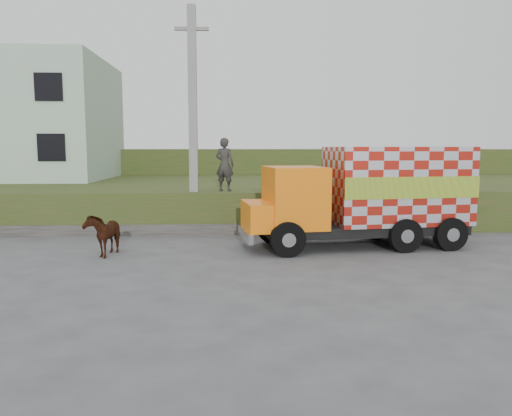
{
  "coord_description": "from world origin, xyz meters",
  "views": [
    {
      "loc": [
        0.26,
        -13.48,
        3.06
      ],
      "look_at": [
        1.06,
        1.17,
        1.3
      ],
      "focal_mm": 35.0,
      "sensor_mm": 36.0,
      "label": 1
    }
  ],
  "objects": [
    {
      "name": "utility_pole",
      "position": [
        -1.0,
        4.6,
        4.08
      ],
      "size": [
        1.2,
        0.3,
        8.0
      ],
      "color": "gray",
      "rests_on": "ground"
    },
    {
      "name": "retaining_strip",
      "position": [
        -2.0,
        4.2,
        0.2
      ],
      "size": [
        16.0,
        0.5,
        0.4
      ],
      "primitive_type": "cube",
      "color": "#595651",
      "rests_on": "ground"
    },
    {
      "name": "embankment_far",
      "position": [
        0.0,
        22.0,
        1.5
      ],
      "size": [
        40.0,
        12.0,
        3.0
      ],
      "primitive_type": "cube",
      "color": "#274918",
      "rests_on": "ground"
    },
    {
      "name": "cow",
      "position": [
        -3.33,
        0.88,
        0.62
      ],
      "size": [
        0.88,
        1.56,
        1.25
      ],
      "primitive_type": "imported",
      "rotation": [
        0.0,
        0.0,
        -0.14
      ],
      "color": "#32190C",
      "rests_on": "ground"
    },
    {
      "name": "ground",
      "position": [
        0.0,
        0.0,
        0.0
      ],
      "size": [
        120.0,
        120.0,
        0.0
      ],
      "primitive_type": "plane",
      "color": "#474749",
      "rests_on": "ground"
    },
    {
      "name": "cargo_truck",
      "position": [
        4.58,
        1.73,
        1.6
      ],
      "size": [
        7.17,
        3.13,
        3.1
      ],
      "rotation": [
        0.0,
        0.0,
        0.12
      ],
      "color": "black",
      "rests_on": "ground"
    },
    {
      "name": "embankment",
      "position": [
        0.0,
        10.0,
        0.75
      ],
      "size": [
        40.0,
        12.0,
        1.5
      ],
      "primitive_type": "cube",
      "color": "#274918",
      "rests_on": "ground"
    },
    {
      "name": "building",
      "position": [
        -11.0,
        13.0,
        4.5
      ],
      "size": [
        10.0,
        8.0,
        6.0
      ],
      "primitive_type": "cube",
      "color": "#A4C1A4",
      "rests_on": "embankment"
    },
    {
      "name": "pedestrian",
      "position": [
        0.11,
        4.8,
        2.47
      ],
      "size": [
        0.84,
        0.72,
        1.94
      ],
      "primitive_type": "imported",
      "rotation": [
        0.0,
        0.0,
        2.71
      ],
      "color": "#2D2B28",
      "rests_on": "embankment"
    }
  ]
}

